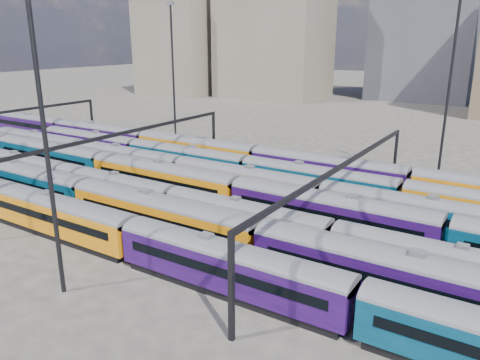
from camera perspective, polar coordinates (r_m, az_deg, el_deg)
The scene contains 13 objects.
ground at distance 53.30m, azimuth 1.86°, elevation -4.74°, with size 500.00×500.00×0.00m, color #3F3A36.
rake_0 at distance 43.66m, azimuth -12.99°, elevation -6.40°, with size 125.41×3.06×5.15m.
rake_1 at distance 41.21m, azimuth 2.51°, elevation -7.05°, with size 135.82×3.31×5.59m.
rake_2 at distance 47.64m, azimuth 0.52°, elevation -4.29°, with size 132.02×2.76×4.63m.
rake_3 at distance 53.51m, azimuth -0.34°, elevation -1.35°, with size 133.99×3.27×5.51m.
rake_4 at distance 54.22m, azimuth 9.84°, elevation -1.61°, with size 123.55×3.01×5.07m.
rake_5 at distance 56.56m, azimuth 19.14°, elevation -1.50°, with size 125.20×3.05×5.14m.
rake_6 at distance 75.12m, azimuth -5.42°, elevation 3.93°, with size 110.61×3.24×5.46m.
gantry_1 at distance 63.43m, azimuth -13.87°, elevation 4.71°, with size 0.35×40.35×8.03m.
gantry_2 at distance 47.09m, azimuth 12.47°, elevation 0.64°, with size 0.35×40.35×8.03m.
mast_1 at distance 85.18m, azimuth -8.16°, elevation 12.92°, with size 1.40×0.50×25.60m.
mast_2 at distance 36.98m, azimuth -22.91°, elevation 6.73°, with size 1.40×0.50×25.60m.
mast_3 at distance 67.71m, azimuth 24.19°, elevation 10.65°, with size 1.40×0.50×25.60m.
Camera 1 is at (25.10, -42.71, 19.67)m, focal length 35.00 mm.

